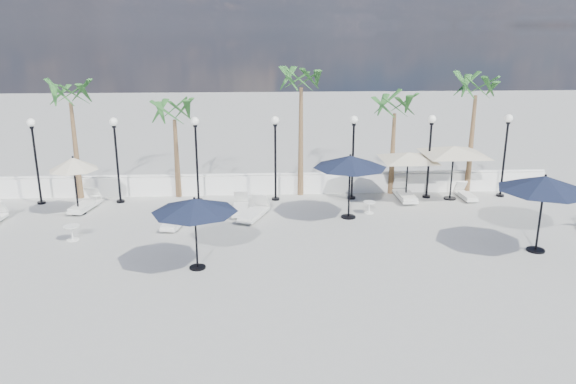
{
  "coord_description": "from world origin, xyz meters",
  "views": [
    {
      "loc": [
        -0.74,
        -18.0,
        7.66
      ],
      "look_at": [
        0.36,
        2.69,
        1.5
      ],
      "focal_mm": 35.0,
      "sensor_mm": 36.0,
      "label": 1
    }
  ],
  "objects_px": {
    "parasol_cream_sq_a": "(454,146)",
    "parasol_cream_small": "(73,165)",
    "lounger_2": "(85,204)",
    "parasol_navy_right": "(545,184)",
    "lounger_3": "(240,207)",
    "lounger_6": "(466,194)",
    "lounger_5": "(405,194)",
    "lounger_4": "(254,212)",
    "lounger_1": "(176,220)",
    "parasol_cream_sq_b": "(408,153)",
    "parasol_navy_left": "(195,206)",
    "parasol_navy_mid": "(350,162)"
  },
  "relations": [
    {
      "from": "parasol_navy_right",
      "to": "parasol_cream_sq_b",
      "type": "xyz_separation_m",
      "value": [
        -3.05,
        6.26,
        -0.26
      ]
    },
    {
      "from": "parasol_navy_right",
      "to": "lounger_6",
      "type": "bearing_deg",
      "value": 92.31
    },
    {
      "from": "lounger_6",
      "to": "parasol_cream_sq_b",
      "type": "bearing_deg",
      "value": 177.46
    },
    {
      "from": "lounger_1",
      "to": "parasol_navy_left",
      "type": "bearing_deg",
      "value": -58.62
    },
    {
      "from": "lounger_2",
      "to": "parasol_navy_right",
      "type": "bearing_deg",
      "value": -5.76
    },
    {
      "from": "lounger_5",
      "to": "parasol_navy_left",
      "type": "relative_size",
      "value": 0.77
    },
    {
      "from": "lounger_5",
      "to": "lounger_6",
      "type": "relative_size",
      "value": 1.28
    },
    {
      "from": "parasol_navy_left",
      "to": "parasol_navy_right",
      "type": "bearing_deg",
      "value": 4.06
    },
    {
      "from": "lounger_1",
      "to": "lounger_5",
      "type": "relative_size",
      "value": 0.93
    },
    {
      "from": "parasol_cream_sq_b",
      "to": "parasol_cream_small",
      "type": "relative_size",
      "value": 1.91
    },
    {
      "from": "parasol_cream_sq_b",
      "to": "parasol_navy_left",
      "type": "bearing_deg",
      "value": -140.97
    },
    {
      "from": "parasol_cream_sq_b",
      "to": "lounger_4",
      "type": "bearing_deg",
      "value": -162.46
    },
    {
      "from": "lounger_3",
      "to": "parasol_navy_right",
      "type": "height_order",
      "value": "parasol_navy_right"
    },
    {
      "from": "lounger_3",
      "to": "lounger_4",
      "type": "relative_size",
      "value": 0.9
    },
    {
      "from": "lounger_6",
      "to": "parasol_cream_sq_a",
      "type": "height_order",
      "value": "parasol_cream_sq_a"
    },
    {
      "from": "lounger_5",
      "to": "parasol_navy_mid",
      "type": "height_order",
      "value": "parasol_navy_mid"
    },
    {
      "from": "lounger_2",
      "to": "parasol_navy_left",
      "type": "relative_size",
      "value": 0.74
    },
    {
      "from": "lounger_2",
      "to": "parasol_cream_small",
      "type": "bearing_deg",
      "value": -94.77
    },
    {
      "from": "lounger_5",
      "to": "parasol_cream_sq_b",
      "type": "bearing_deg",
      "value": -27.98
    },
    {
      "from": "lounger_4",
      "to": "parasol_navy_right",
      "type": "bearing_deg",
      "value": -0.66
    },
    {
      "from": "lounger_1",
      "to": "lounger_4",
      "type": "bearing_deg",
      "value": 29.35
    },
    {
      "from": "parasol_cream_sq_b",
      "to": "parasol_cream_small",
      "type": "xyz_separation_m",
      "value": [
        -14.36,
        -1.2,
        -0.07
      ]
    },
    {
      "from": "lounger_1",
      "to": "parasol_cream_sq_a",
      "type": "distance_m",
      "value": 12.62
    },
    {
      "from": "parasol_navy_right",
      "to": "parasol_cream_small",
      "type": "height_order",
      "value": "parasol_navy_right"
    },
    {
      "from": "lounger_3",
      "to": "parasol_navy_left",
      "type": "bearing_deg",
      "value": -101.65
    },
    {
      "from": "lounger_6",
      "to": "parasol_cream_sq_b",
      "type": "height_order",
      "value": "parasol_cream_sq_b"
    },
    {
      "from": "lounger_2",
      "to": "parasol_cream_small",
      "type": "height_order",
      "value": "parasol_cream_small"
    },
    {
      "from": "lounger_2",
      "to": "lounger_6",
      "type": "relative_size",
      "value": 1.23
    },
    {
      "from": "lounger_2",
      "to": "parasol_cream_sq_b",
      "type": "distance_m",
      "value": 14.37
    },
    {
      "from": "lounger_3",
      "to": "lounger_1",
      "type": "bearing_deg",
      "value": -147.7
    },
    {
      "from": "lounger_4",
      "to": "parasol_navy_mid",
      "type": "bearing_deg",
      "value": 19.57
    },
    {
      "from": "lounger_3",
      "to": "parasol_navy_mid",
      "type": "height_order",
      "value": "parasol_navy_mid"
    },
    {
      "from": "parasol_cream_small",
      "to": "lounger_4",
      "type": "bearing_deg",
      "value": -7.58
    },
    {
      "from": "lounger_6",
      "to": "parasol_navy_right",
      "type": "relative_size",
      "value": 0.53
    },
    {
      "from": "lounger_1",
      "to": "lounger_4",
      "type": "relative_size",
      "value": 0.91
    },
    {
      "from": "lounger_1",
      "to": "lounger_5",
      "type": "bearing_deg",
      "value": 31.46
    },
    {
      "from": "lounger_2",
      "to": "lounger_4",
      "type": "xyz_separation_m",
      "value": [
        7.28,
        -1.48,
        0.01
      ]
    },
    {
      "from": "lounger_1",
      "to": "parasol_navy_right",
      "type": "bearing_deg",
      "value": 0.53
    },
    {
      "from": "parasol_cream_sq_b",
      "to": "lounger_1",
      "type": "bearing_deg",
      "value": -163.3
    },
    {
      "from": "lounger_3",
      "to": "lounger_4",
      "type": "height_order",
      "value": "lounger_4"
    },
    {
      "from": "parasol_cream_sq_a",
      "to": "parasol_cream_small",
      "type": "distance_m",
      "value": 16.47
    },
    {
      "from": "parasol_cream_small",
      "to": "lounger_2",
      "type": "bearing_deg",
      "value": 73.17
    },
    {
      "from": "lounger_3",
      "to": "parasol_cream_sq_a",
      "type": "height_order",
      "value": "parasol_cream_sq_a"
    },
    {
      "from": "lounger_5",
      "to": "parasol_navy_right",
      "type": "relative_size",
      "value": 0.68
    },
    {
      "from": "lounger_6",
      "to": "lounger_4",
      "type": "bearing_deg",
      "value": -170.12
    },
    {
      "from": "lounger_3",
      "to": "parasol_cream_sq_a",
      "type": "distance_m",
      "value": 9.93
    },
    {
      "from": "lounger_5",
      "to": "parasol_navy_left",
      "type": "bearing_deg",
      "value": -141.5
    },
    {
      "from": "lounger_4",
      "to": "parasol_navy_right",
      "type": "height_order",
      "value": "parasol_navy_right"
    },
    {
      "from": "lounger_6",
      "to": "parasol_navy_right",
      "type": "bearing_deg",
      "value": -90.6
    },
    {
      "from": "parasol_navy_left",
      "to": "lounger_2",
      "type": "bearing_deg",
      "value": 130.52
    }
  ]
}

